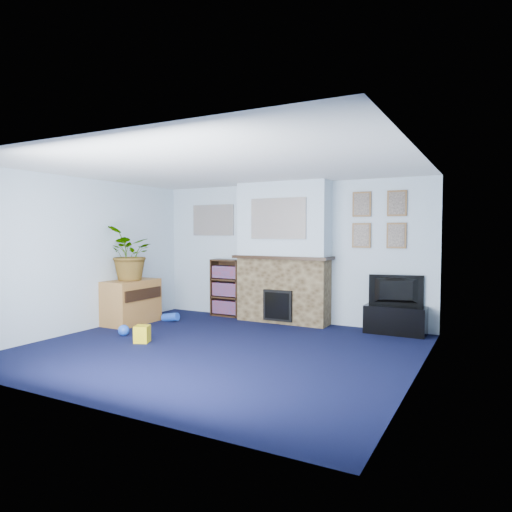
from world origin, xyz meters
The scene contains 26 objects.
floor centered at (0.00, 0.00, 0.00)m, with size 5.00×4.50×0.01m, color black.
ceiling centered at (0.00, 0.00, 2.40)m, with size 5.00×4.50×0.01m, color white.
wall_back centered at (0.00, 2.25, 1.20)m, with size 5.00×0.04×2.40m, color silver.
wall_front centered at (0.00, -2.25, 1.20)m, with size 5.00×0.04×2.40m, color silver.
wall_left centered at (-2.50, 0.00, 1.20)m, with size 0.04×4.50×2.40m, color silver.
wall_right centered at (2.50, 0.00, 1.20)m, with size 0.04×4.50×2.40m, color silver.
chimney_breast centered at (0.00, 2.05, 1.18)m, with size 1.72×0.50×2.40m.
collage_main centered at (0.00, 1.84, 1.78)m, with size 1.00×0.03×0.68m, color gray.
collage_left centered at (-1.55, 2.23, 1.78)m, with size 0.90×0.03×0.58m, color gray.
portrait_tl centered at (1.30, 2.23, 2.00)m, with size 0.30×0.03×0.40m, color brown.
portrait_tr centered at (1.85, 2.23, 2.00)m, with size 0.30×0.03×0.40m, color brown.
portrait_bl centered at (1.30, 2.23, 1.50)m, with size 0.30×0.03×0.40m, color brown.
portrait_br centered at (1.85, 2.23, 1.50)m, with size 0.30×0.03×0.40m, color brown.
tv_stand centered at (1.89, 2.03, 0.23)m, with size 0.90×0.38×0.43m, color black.
television centered at (1.89, 2.05, 0.66)m, with size 0.81×0.11×0.47m, color black.
bookshelf centered at (-1.16, 2.11, 0.50)m, with size 0.58×0.28×1.05m.
sideboard centered at (-2.24, 0.75, 0.35)m, with size 0.53×0.95×0.74m, color #A06B33.
potted_plant centered at (-2.19, 0.70, 1.20)m, with size 0.82×0.71×0.92m, color #26661E.
mantel_clock centered at (-0.04, 2.00, 1.22)m, with size 0.10×0.06×0.14m, color gold.
mantel_candle centered at (0.32, 2.00, 1.23)m, with size 0.05×0.05×0.15m, color #B2BFC6.
mantel_teddy centered at (-0.61, 2.00, 1.22)m, with size 0.13×0.13×0.13m, color gray.
mantel_can centered at (0.72, 2.00, 1.21)m, with size 0.06×0.06×0.12m, color yellow.
green_crate centered at (-2.30, 0.66, 0.14)m, with size 0.39×0.31×0.31m, color #198C26.
toy_ball centered at (-1.67, -0.02, 0.09)m, with size 0.17×0.17×0.17m, color blue.
toy_block centered at (-1.15, -0.20, 0.11)m, with size 0.19×0.19×0.24m, color yellow.
toy_tube centered at (-1.77, 1.20, 0.07)m, with size 0.14×0.14×0.30m, color blue.
Camera 1 is at (3.24, -5.06, 1.55)m, focal length 32.00 mm.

